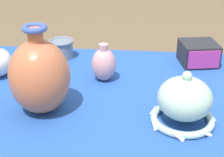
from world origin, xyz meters
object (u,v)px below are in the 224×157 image
object	(u,v)px
mosaic_tile_box	(198,53)
jar_round_rose	(104,64)
vase_tall_bulbous	(40,76)
vase_dome_bell	(184,102)
cup_wide_slate	(62,48)

from	to	relation	value
mosaic_tile_box	jar_round_rose	distance (m)	0.42
vase_tall_bulbous	vase_dome_bell	world-z (taller)	vase_tall_bulbous
jar_round_rose	cup_wide_slate	xyz separation A→B (m)	(-0.21, 0.20, -0.02)
vase_tall_bulbous	cup_wide_slate	size ratio (longest dim) A/B	2.63
vase_dome_bell	vase_tall_bulbous	bearing A→B (deg)	176.35
vase_tall_bulbous	jar_round_rose	distance (m)	0.30
vase_dome_bell	mosaic_tile_box	distance (m)	0.47
vase_tall_bulbous	vase_dome_bell	bearing A→B (deg)	-3.65
jar_round_rose	cup_wide_slate	world-z (taller)	jar_round_rose
vase_tall_bulbous	vase_dome_bell	distance (m)	0.44
vase_tall_bulbous	jar_round_rose	size ratio (longest dim) A/B	1.98
jar_round_rose	cup_wide_slate	size ratio (longest dim) A/B	1.33
mosaic_tile_box	vase_dome_bell	bearing A→B (deg)	-113.22
vase_dome_bell	cup_wide_slate	size ratio (longest dim) A/B	1.94
vase_dome_bell	jar_round_rose	xyz separation A→B (m)	(-0.27, 0.26, -0.00)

